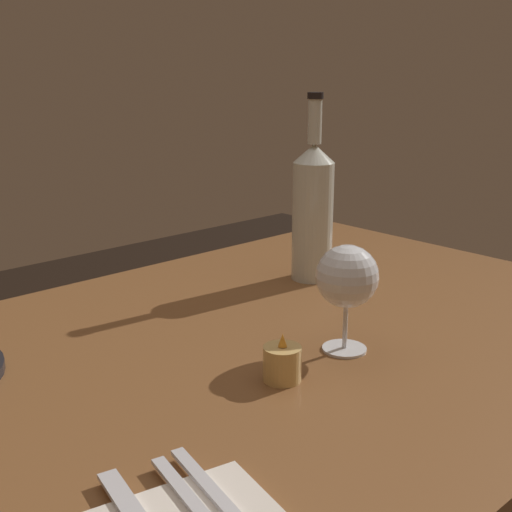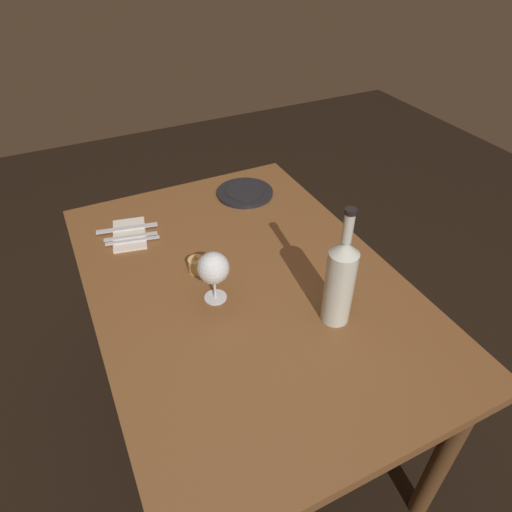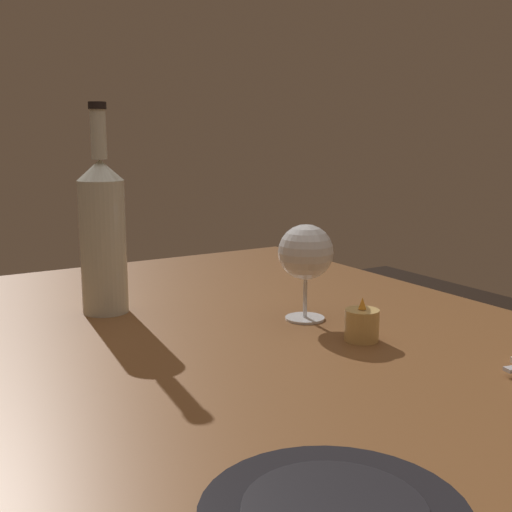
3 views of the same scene
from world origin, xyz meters
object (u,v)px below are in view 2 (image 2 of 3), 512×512
Objects in this scene: votive_candle at (197,266)px; folded_napkin at (129,234)px; fork_outer at (133,240)px; dinner_plate at (245,192)px; table_knife at (127,228)px; fork_inner at (131,237)px; wine_glass_left at (213,269)px; wine_bottle at (340,280)px.

votive_candle is 0.32× the size of folded_napkin.
dinner_plate is at bearing -75.18° from fork_outer.
table_knife is (0.31, 0.15, -0.01)m from votive_candle.
fork_inner reaches higher than folded_napkin.
votive_candle is 0.30× the size of dinner_plate.
folded_napkin is (0.42, 0.15, -0.11)m from wine_glass_left.
wine_bottle is at bearing -129.02° from wine_glass_left.
wine_glass_left is 0.44m from fork_inner.
dinner_plate is at bearing -80.92° from folded_napkin.
wine_bottle is 0.76m from fork_inner.
folded_napkin is 0.03m from table_knife.
wine_glass_left is at bearing -158.93° from fork_inner.
dinner_plate reaches higher than folded_napkin.
wine_bottle is at bearing -145.52° from fork_inner.
wine_glass_left is 0.72× the size of dinner_plate.
table_knife is (0.05, 0.00, 0.00)m from fork_inner.
wine_glass_left is 0.49m from table_knife.
dinner_plate reaches higher than table_knife.
fork_inner is (-0.02, 0.00, 0.01)m from folded_napkin.
wine_bottle is 0.73m from dinner_plate.
fork_inner and table_knife have the same top height.
fork_outer is 0.85× the size of table_knife.
votive_candle is at bearing -148.16° from fork_outer.
table_knife is (-0.05, 0.48, 0.00)m from dinner_plate.
dinner_plate reaches higher than fork_outer.
wine_glass_left is 0.77× the size of folded_napkin.
wine_bottle is 1.72× the size of folded_napkin.
wine_glass_left reaches higher than folded_napkin.
wine_bottle is 1.61× the size of dinner_plate.
folded_napkin is 0.05m from fork_outer.
wine_glass_left is 0.45× the size of wine_bottle.
dinner_plate is (0.50, -0.32, -0.10)m from wine_glass_left.
fork_inner is at bearing 29.30° from votive_candle.
fork_inner is (0.61, 0.42, -0.13)m from wine_bottle.
votive_candle is at bearing 37.90° from wine_bottle.
fork_inner is (0.40, 0.15, -0.10)m from wine_glass_left.
votive_candle is 0.35m from table_knife.
dinner_plate is 1.24× the size of fork_inner.
wine_bottle reaches higher than fork_outer.
folded_napkin is 1.16× the size of fork_inner.
wine_glass_left is at bearing -157.65° from fork_outer.
votive_candle reaches higher than dinner_plate.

